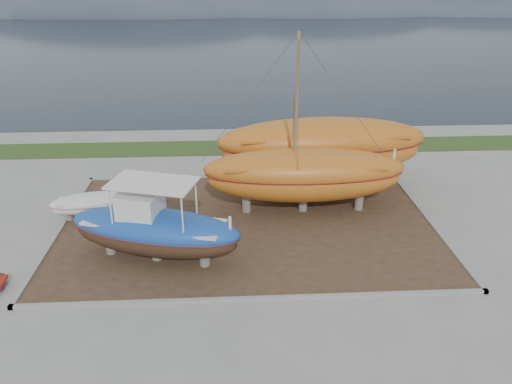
{
  "coord_description": "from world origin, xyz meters",
  "views": [
    {
      "loc": [
        -0.77,
        -17.76,
        11.72
      ],
      "look_at": [
        0.42,
        4.0,
        1.8
      ],
      "focal_mm": 35.0,
      "sensor_mm": 36.0,
      "label": 1
    }
  ],
  "objects_px": {
    "orange_bare_hull": "(321,154)",
    "blue_caique": "(154,222)",
    "white_dinghy": "(92,206)",
    "orange_sailboat": "(306,127)"
  },
  "relations": [
    {
      "from": "blue_caique",
      "to": "white_dinghy",
      "type": "bearing_deg",
      "value": 147.74
    },
    {
      "from": "blue_caique",
      "to": "orange_bare_hull",
      "type": "bearing_deg",
      "value": 58.05
    },
    {
      "from": "white_dinghy",
      "to": "orange_sailboat",
      "type": "distance_m",
      "value": 11.42
    },
    {
      "from": "orange_sailboat",
      "to": "blue_caique",
      "type": "bearing_deg",
      "value": -147.51
    },
    {
      "from": "blue_caique",
      "to": "white_dinghy",
      "type": "height_order",
      "value": "blue_caique"
    },
    {
      "from": "blue_caique",
      "to": "white_dinghy",
      "type": "relative_size",
      "value": 1.86
    },
    {
      "from": "blue_caique",
      "to": "orange_sailboat",
      "type": "xyz_separation_m",
      "value": [
        6.99,
        4.36,
        2.66
      ]
    },
    {
      "from": "orange_sailboat",
      "to": "orange_bare_hull",
      "type": "height_order",
      "value": "orange_sailboat"
    },
    {
      "from": "orange_bare_hull",
      "to": "blue_caique",
      "type": "bearing_deg",
      "value": -140.77
    },
    {
      "from": "orange_sailboat",
      "to": "orange_bare_hull",
      "type": "distance_m",
      "value": 4.36
    }
  ]
}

